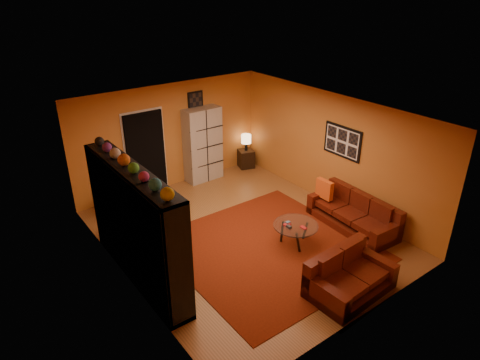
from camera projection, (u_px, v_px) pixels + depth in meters
floor at (243, 235)px, 8.90m from camera, size 6.00×6.00×0.00m
ceiling at (244, 114)px, 7.78m from camera, size 6.00×6.00×0.00m
wall_back at (170, 136)px, 10.51m from camera, size 6.00×0.00×6.00m
wall_front at (368, 250)px, 6.16m from camera, size 6.00×0.00×6.00m
wall_left at (122, 217)px, 6.99m from camera, size 0.00×6.00×6.00m
wall_right at (332, 150)px, 9.68m from camera, size 0.00×6.00×6.00m
rug at (269, 248)px, 8.44m from camera, size 3.60×3.60×0.01m
doorway at (146, 154)px, 10.23m from camera, size 0.95×0.10×2.04m
wall_art_right at (342, 142)px, 9.32m from camera, size 0.03×1.00×0.70m
wall_art_back at (195, 102)px, 10.58m from camera, size 0.42×0.03×0.52m
entertainment_unit at (136, 226)px, 7.22m from camera, size 0.45×3.00×2.10m
tv at (138, 226)px, 7.31m from camera, size 0.99×0.13×0.57m
sofa at (355, 214)px, 9.10m from camera, size 0.93×2.03×0.85m
loveseat at (347, 276)px, 7.23m from camera, size 1.51×0.95×0.85m
throw_pillow at (325, 189)px, 9.40m from camera, size 0.12×0.42×0.42m
coffee_table at (296, 227)px, 8.41m from camera, size 0.89×0.89×0.44m
storage_cabinet at (203, 145)px, 10.94m from camera, size 0.97×0.46×1.92m
bowl_chair at (121, 199)px, 9.60m from camera, size 0.76×0.76×0.62m
side_table at (246, 159)px, 11.95m from camera, size 0.50×0.50×0.50m
table_lamp at (246, 139)px, 11.70m from camera, size 0.27×0.27×0.45m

